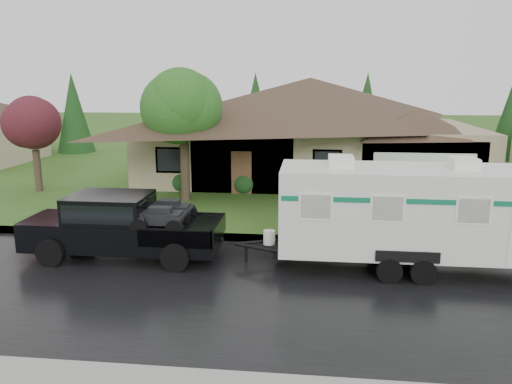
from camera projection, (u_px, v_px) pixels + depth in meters
The scene contains 10 objects.
ground at pixel (241, 262), 15.78m from camera, with size 140.00×140.00×0.00m, color #31551A.
road at pixel (231, 287), 13.84m from camera, with size 140.00×8.00×0.01m, color black.
curb at pixel (250, 238), 17.94m from camera, with size 140.00×0.50×0.15m, color gray.
lawn at pixel (275, 173), 30.30m from camera, with size 140.00×26.00×0.15m, color #31551A.
house_main at pixel (315, 117), 28.15m from camera, with size 19.44×10.80×6.90m.
tree_left_green at pixel (183, 107), 22.27m from camera, with size 3.72×3.72×6.16m.
tree_red at pixel (33, 126), 24.49m from camera, with size 2.87×2.87×4.74m.
shrub_row at pixel (308, 184), 24.44m from camera, with size 13.60×1.00×1.00m.
pickup_truck at pixel (120, 224), 16.03m from camera, with size 6.22×2.36×2.07m.
travel_trailer at pixel (402, 210), 14.92m from camera, with size 7.67×2.69×3.44m.
Camera 1 is at (2.11, -14.76, 5.65)m, focal length 35.00 mm.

